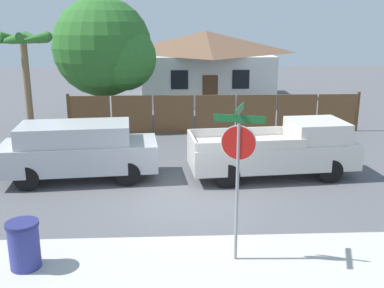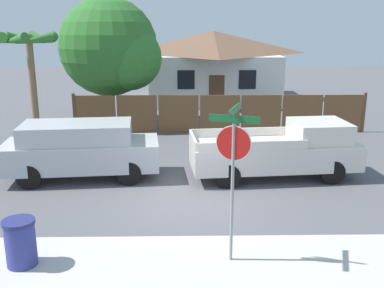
# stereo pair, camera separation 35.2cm
# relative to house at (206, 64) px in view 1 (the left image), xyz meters

# --- Properties ---
(ground_plane) EXTENTS (80.00, 80.00, 0.00)m
(ground_plane) POSITION_rel_house_xyz_m (-1.70, -17.80, -2.29)
(ground_plane) COLOR #56565B
(sidewalk_strip) EXTENTS (36.00, 3.20, 0.01)m
(sidewalk_strip) POSITION_rel_house_xyz_m (-1.70, -21.40, -2.29)
(sidewalk_strip) COLOR beige
(sidewalk_strip) RESTS_ON ground
(wooden_fence) EXTENTS (13.54, 0.12, 1.87)m
(wooden_fence) POSITION_rel_house_xyz_m (-0.25, -9.34, -1.41)
(wooden_fence) COLOR brown
(wooden_fence) RESTS_ON ground
(house) EXTENTS (8.58, 7.82, 4.43)m
(house) POSITION_rel_house_xyz_m (0.00, 0.00, 0.00)
(house) COLOR white
(house) RESTS_ON ground
(oak_tree) EXTENTS (5.00, 4.76, 6.21)m
(oak_tree) POSITION_rel_house_xyz_m (-5.35, -7.49, 1.43)
(oak_tree) COLOR brown
(oak_tree) RESTS_ON ground
(palm_tree) EXTENTS (2.31, 2.51, 4.63)m
(palm_tree) POSITION_rel_house_xyz_m (-8.25, -10.80, 1.65)
(palm_tree) COLOR brown
(palm_tree) RESTS_ON ground
(red_suv) EXTENTS (5.12, 2.31, 1.88)m
(red_suv) POSITION_rel_house_xyz_m (-5.30, -15.55, -1.27)
(red_suv) COLOR #B7B7BC
(red_suv) RESTS_ON ground
(orange_pickup) EXTENTS (5.61, 2.39, 1.87)m
(orange_pickup) POSITION_rel_house_xyz_m (1.30, -15.53, -1.38)
(orange_pickup) COLOR silver
(orange_pickup) RESTS_ON ground
(stop_sign) EXTENTS (1.00, 0.90, 3.40)m
(stop_sign) POSITION_rel_house_xyz_m (-0.91, -20.92, 0.05)
(stop_sign) COLOR gray
(stop_sign) RESTS_ON ground
(trash_bin) EXTENTS (0.68, 0.68, 1.04)m
(trash_bin) POSITION_rel_house_xyz_m (-5.39, -21.05, -1.77)
(trash_bin) COLOR navy
(trash_bin) RESTS_ON ground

